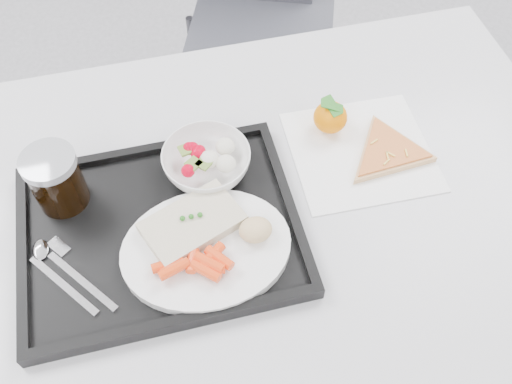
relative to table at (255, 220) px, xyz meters
name	(u,v)px	position (x,y,z in m)	size (l,w,h in m)	color
table	(255,220)	(0.00, 0.00, 0.00)	(1.20, 0.80, 0.75)	silver
tray	(161,231)	(-0.17, -0.03, 0.08)	(0.45, 0.35, 0.03)	black
dinner_plate	(206,249)	(-0.10, -0.09, 0.09)	(0.27, 0.27, 0.02)	white
fish_fillet	(192,224)	(-0.11, -0.05, 0.11)	(0.18, 0.14, 0.03)	beige
bread_roll	(255,230)	(-0.02, -0.09, 0.12)	(0.05, 0.05, 0.03)	tan
salad_bowl	(207,162)	(-0.07, 0.07, 0.11)	(0.15, 0.15, 0.05)	white
cola_glass	(56,179)	(-0.31, 0.07, 0.14)	(0.09, 0.09, 0.11)	black
cutlery	(61,269)	(-0.33, -0.07, 0.08)	(0.13, 0.16, 0.01)	silver
napkin	(361,151)	(0.21, 0.06, 0.07)	(0.26, 0.25, 0.00)	white
tangerine	(330,117)	(0.17, 0.12, 0.10)	(0.07, 0.07, 0.07)	orange
pizza_slice	(388,152)	(0.26, 0.04, 0.08)	(0.27, 0.27, 0.02)	tan
carrot_pile	(196,263)	(-0.12, -0.12, 0.11)	(0.12, 0.08, 0.02)	#F74314
salad_contents	(209,156)	(-0.06, 0.07, 0.12)	(0.10, 0.07, 0.03)	#BD0018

